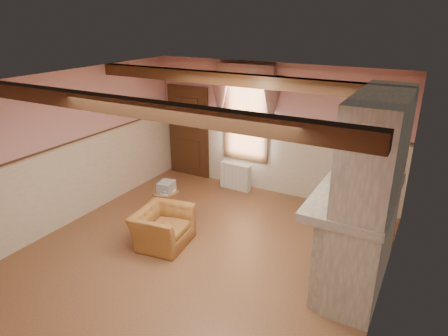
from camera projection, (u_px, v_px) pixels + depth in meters
The scene contains 26 objects.
floor at pixel (198, 256), 6.53m from camera, with size 5.50×6.00×0.01m, color brown.
ceiling at pixel (193, 84), 5.52m from camera, with size 5.50×6.00×0.01m, color silver.
wall_back at pixel (272, 130), 8.47m from camera, with size 5.50×0.02×2.80m, color tan.
wall_front at pixel (15, 289), 3.58m from camera, with size 5.50×0.02×2.80m, color tan.
wall_left at pixel (69, 149), 7.26m from camera, with size 0.02×6.00×2.80m, color tan.
wall_right at pixel (389, 220), 4.78m from camera, with size 0.02×6.00×2.80m, color tan.
wainscot at pixel (197, 215), 6.26m from camera, with size 5.50×6.00×1.50m, color beige, non-canonical shape.
chair_rail at pixel (196, 171), 5.99m from camera, with size 5.50×6.00×0.08m, color black, non-canonical shape.
firebox at pixel (332, 247), 5.95m from camera, with size 0.20×0.95×0.90m, color black.
armchair at pixel (163, 227), 6.79m from camera, with size 0.95×0.83×0.62m, color #9E662D.
side_table at pixel (166, 204), 7.69m from camera, with size 0.50×0.50×0.55m, color brown.
book_stack at pixel (166, 187), 7.54m from camera, with size 0.26×0.32×0.20m, color #B7AD8C.
radiator at pixel (236, 176), 8.94m from camera, with size 0.70×0.18×0.60m, color silver.
bowl at pixel (358, 187), 5.53m from camera, with size 0.38×0.38×0.09m, color brown.
mantel_clock at pixel (368, 166), 6.11m from camera, with size 0.14×0.24×0.20m, color black.
oil_lamp at pixel (363, 174), 5.70m from camera, with size 0.11×0.11×0.28m, color gold.
candle_red at pixel (349, 200), 5.06m from camera, with size 0.06×0.06×0.16m, color #AB2F15.
jar_yellow at pixel (351, 197), 5.18m from camera, with size 0.06×0.06×0.12m, color gold.
fireplace at pixel (370, 196), 5.42m from camera, with size 0.85×2.00×2.80m, color gray.
mantel at pixel (356, 195), 5.51m from camera, with size 1.05×2.05×0.12m, color gray.
overmantel_mirror at pixel (347, 152), 5.38m from camera, with size 0.06×1.44×1.04m, color silver.
door at pixel (189, 133), 9.50m from camera, with size 1.10×0.10×2.10m, color black.
window at pixel (246, 115), 8.63m from camera, with size 1.06×0.08×2.02m, color white.
window_drapes at pixel (245, 88), 8.34m from camera, with size 1.30×0.14×1.40m, color gray.
ceiling_beam_front at pixel (136, 108), 4.57m from camera, with size 5.50×0.18×0.20m, color black.
ceiling_beam_back at pixel (233, 79), 6.53m from camera, with size 5.50×0.18×0.20m, color black.
Camera 1 is at (3.07, -4.66, 3.71)m, focal length 32.00 mm.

